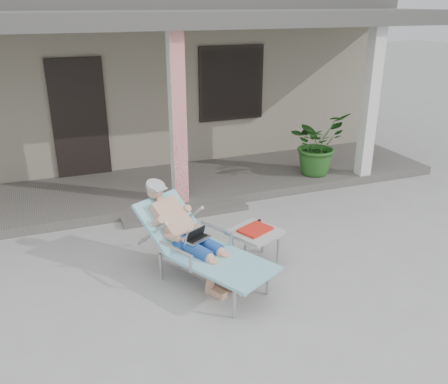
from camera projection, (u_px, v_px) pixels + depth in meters
name	position (u px, v px, depth m)	size (l,w,h in m)	color
ground	(230.00, 274.00, 5.84)	(60.00, 60.00, 0.00)	#9E9E99
house	(126.00, 70.00, 10.84)	(10.40, 5.40, 3.30)	gray
porch_deck	(167.00, 187.00, 8.41)	(10.00, 2.00, 0.15)	#605B56
porch_overhang	(161.00, 25.00, 7.35)	(10.00, 2.30, 2.85)	silver
porch_step	(186.00, 214.00, 7.43)	(2.00, 0.30, 0.07)	#605B56
lounger	(193.00, 223.00, 5.50)	(1.43, 1.87, 1.19)	#B7B7BC
side_table	(255.00, 234.00, 5.94)	(0.73, 0.73, 0.50)	#AAAAA6
potted_palm	(317.00, 143.00, 8.66)	(1.03, 0.89, 1.14)	#26591E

